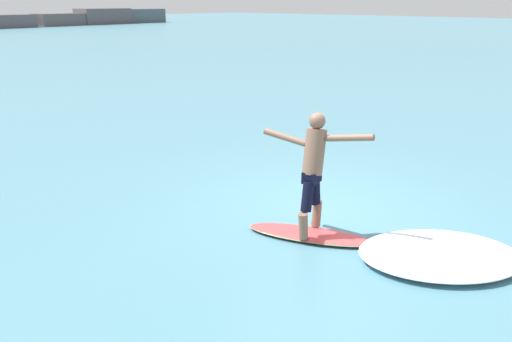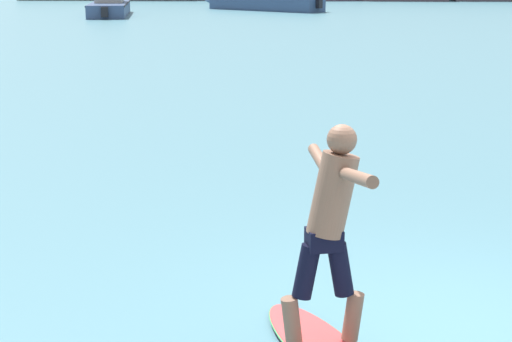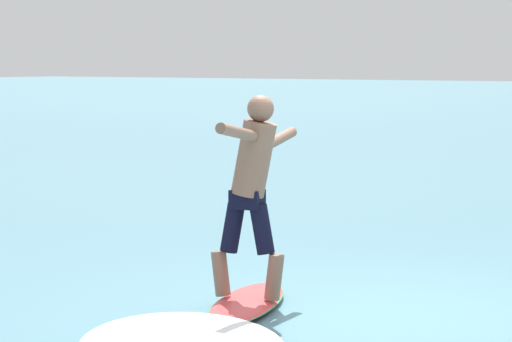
# 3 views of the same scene
# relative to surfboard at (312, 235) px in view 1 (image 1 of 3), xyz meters

# --- Properties ---
(ground_plane) EXTENTS (200.00, 200.00, 0.00)m
(ground_plane) POSITION_rel_surfboard_xyz_m (1.01, 0.50, -0.04)
(ground_plane) COLOR teal
(surfboard) EXTENTS (1.19, 1.96, 0.22)m
(surfboard) POSITION_rel_surfboard_xyz_m (0.00, 0.00, 0.00)
(surfboard) COLOR #E24648
(surfboard) RESTS_ON ground
(surfer) EXTENTS (0.67, 1.58, 1.71)m
(surfer) POSITION_rel_surfboard_xyz_m (0.03, 0.04, 1.04)
(surfer) COLOR brown
(surfer) RESTS_ON surfboard
(wave_foam_at_tail) EXTENTS (2.49, 2.53, 0.17)m
(wave_foam_at_tail) POSITION_rel_surfboard_xyz_m (0.57, -1.63, 0.04)
(wave_foam_at_tail) COLOR white
(wave_foam_at_tail) RESTS_ON ground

